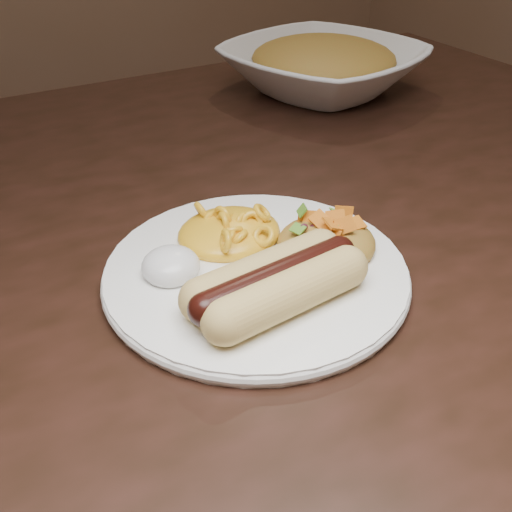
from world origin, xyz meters
TOP-DOWN VIEW (x-y plane):
  - table at (0.00, 0.00)m, footprint 1.60×0.90m
  - plate at (0.11, -0.14)m, footprint 0.26×0.26m
  - hotdog at (0.10, -0.19)m, footprint 0.13×0.08m
  - mac_and_cheese at (0.11, -0.08)m, footprint 0.11×0.10m
  - sour_cream at (0.04, -0.11)m, footprint 0.05×0.05m
  - taco_salad at (0.17, -0.14)m, footprint 0.09×0.08m
  - serving_bowl at (0.44, 0.24)m, footprint 0.35×0.35m
  - bowl_filling at (0.44, 0.24)m, footprint 0.25×0.25m

SIDE VIEW (x-z plane):
  - table at x=0.00m, z-range 0.28..1.03m
  - plate at x=0.11m, z-range 0.75..0.76m
  - sour_cream at x=0.04m, z-range 0.76..0.79m
  - taco_salad at x=0.17m, z-range 0.76..0.80m
  - mac_and_cheese at x=0.11m, z-range 0.76..0.80m
  - hotdog at x=0.10m, z-range 0.76..0.80m
  - serving_bowl at x=0.44m, z-range 0.75..0.82m
  - bowl_filling at x=0.44m, z-range 0.77..0.83m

